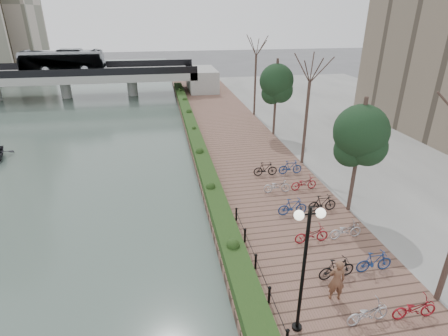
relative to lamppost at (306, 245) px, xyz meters
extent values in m
cube|color=#4B5E53|center=(-17.02, 23.35, -4.08)|extent=(30.00, 130.00, 0.02)
cube|color=brown|center=(1.98, 15.85, -3.84)|extent=(8.00, 75.00, 0.50)
cube|color=gray|center=(17.98, 15.85, -3.84)|extent=(24.00, 75.00, 0.50)
cube|color=#1A3A15|center=(-1.42, 18.35, -3.29)|extent=(1.10, 56.00, 0.60)
cylinder|color=black|center=(-0.62, 1.35, -3.24)|extent=(0.10, 0.10, 0.70)
cylinder|color=black|center=(-0.62, 3.35, -3.24)|extent=(0.10, 0.10, 0.70)
cylinder|color=black|center=(-0.62, 5.35, -3.24)|extent=(0.10, 0.10, 0.70)
cylinder|color=black|center=(-0.62, 7.35, -3.24)|extent=(0.10, 0.10, 0.70)
cylinder|color=black|center=(0.00, 0.00, -1.09)|extent=(0.12, 0.12, 4.99)
cylinder|color=black|center=(0.00, 0.00, 1.15)|extent=(0.70, 0.06, 0.06)
sphere|color=white|center=(-0.35, 0.00, 1.15)|extent=(0.32, 0.32, 0.32)
sphere|color=white|center=(0.35, 0.00, 1.15)|extent=(0.32, 0.32, 0.32)
imported|color=brown|center=(1.98, 1.11, -2.68)|extent=(0.73, 0.54, 1.81)
imported|color=#B5B5BA|center=(2.58, -0.31, -3.14)|extent=(0.60, 1.72, 0.90)
imported|color=black|center=(2.58, 2.29, -3.09)|extent=(0.47, 1.66, 1.00)
imported|color=maroon|center=(2.58, 4.89, -3.14)|extent=(0.60, 1.71, 0.90)
imported|color=navy|center=(2.58, 7.49, -3.09)|extent=(0.47, 1.66, 1.00)
imported|color=#B5B5BA|center=(2.58, 10.09, -3.14)|extent=(0.60, 1.71, 0.90)
imported|color=black|center=(2.58, 12.69, -3.09)|extent=(0.47, 1.66, 1.00)
imported|color=maroon|center=(4.38, -0.31, -3.14)|extent=(0.60, 1.72, 0.90)
imported|color=navy|center=(4.38, 2.29, -3.09)|extent=(0.47, 1.66, 1.00)
imported|color=#B5B5BA|center=(4.38, 4.89, -3.14)|extent=(0.60, 1.71, 0.90)
imported|color=black|center=(4.38, 7.49, -3.09)|extent=(0.47, 1.66, 1.00)
imported|color=maroon|center=(4.38, 10.09, -3.14)|extent=(0.60, 1.71, 0.90)
imported|color=navy|center=(4.38, 12.69, -3.09)|extent=(0.47, 1.66, 1.00)
cube|color=#999995|center=(-17.02, 43.35, -1.09)|extent=(36.00, 8.00, 1.00)
cube|color=black|center=(-17.02, 39.45, -0.14)|extent=(36.00, 0.15, 0.90)
cube|color=black|center=(-17.02, 47.25, -0.14)|extent=(36.00, 0.15, 0.90)
cylinder|color=#999995|center=(-17.02, 43.35, -2.84)|extent=(1.40, 1.40, 2.50)
cylinder|color=#999995|center=(-8.02, 43.35, -2.84)|extent=(1.40, 1.40, 2.50)
imported|color=silver|center=(-16.74, 43.35, 0.91)|extent=(2.52, 10.77, 3.00)
cube|color=#BDAD9E|center=(-35.02, 78.35, 8.41)|extent=(12.00, 12.00, 24.00)
camera|label=1|loc=(-4.21, -8.49, 6.72)|focal=28.00mm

